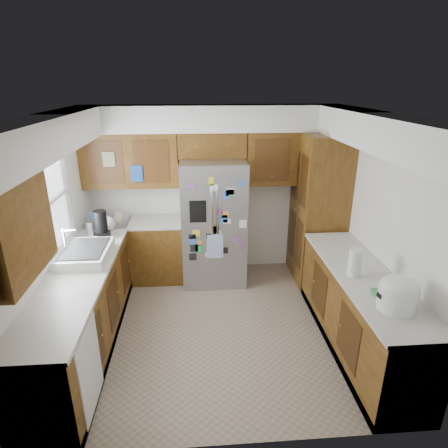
% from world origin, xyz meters
% --- Properties ---
extents(floor, '(3.60, 3.60, 0.00)m').
position_xyz_m(floor, '(0.00, 0.00, 0.00)').
color(floor, gray).
rests_on(floor, ground).
extents(room_shell, '(3.64, 3.24, 2.52)m').
position_xyz_m(room_shell, '(-0.11, 0.36, 1.82)').
color(room_shell, white).
rests_on(room_shell, ground).
extents(left_counter_run, '(1.36, 3.20, 0.92)m').
position_xyz_m(left_counter_run, '(-1.36, 0.03, 0.43)').
color(left_counter_run, '#4A290E').
rests_on(left_counter_run, ground).
extents(right_counter_run, '(0.63, 2.25, 0.92)m').
position_xyz_m(right_counter_run, '(1.50, -0.47, 0.42)').
color(right_counter_run, '#4A290E').
rests_on(right_counter_run, ground).
extents(pantry, '(0.60, 0.90, 2.15)m').
position_xyz_m(pantry, '(1.50, 1.15, 1.07)').
color(pantry, '#4A290E').
rests_on(pantry, ground).
extents(fridge, '(0.90, 0.79, 1.80)m').
position_xyz_m(fridge, '(-0.00, 1.20, 0.90)').
color(fridge, '#96969B').
rests_on(fridge, ground).
extents(bridge_cabinet, '(0.96, 0.34, 0.35)m').
position_xyz_m(bridge_cabinet, '(0.00, 1.43, 1.98)').
color(bridge_cabinet, '#4A290E').
rests_on(bridge_cabinet, fridge).
extents(fridge_top_items, '(0.91, 0.31, 0.29)m').
position_xyz_m(fridge_top_items, '(-0.14, 1.38, 2.28)').
color(fridge_top_items, '#142EC0').
rests_on(fridge_top_items, bridge_cabinet).
extents(sink_assembly, '(0.52, 0.70, 0.37)m').
position_xyz_m(sink_assembly, '(-1.50, 0.10, 0.99)').
color(sink_assembly, white).
rests_on(sink_assembly, left_counter_run).
extents(left_counter_clutter, '(0.41, 0.88, 0.38)m').
position_xyz_m(left_counter_clutter, '(-1.47, 0.83, 1.05)').
color(left_counter_clutter, black).
rests_on(left_counter_clutter, left_counter_run).
extents(rice_cooker, '(0.35, 0.34, 0.30)m').
position_xyz_m(rice_cooker, '(1.50, -1.11, 1.07)').
color(rice_cooker, white).
rests_on(rice_cooker, right_counter_run).
extents(paper_towel, '(0.13, 0.13, 0.29)m').
position_xyz_m(paper_towel, '(1.36, -0.50, 1.07)').
color(paper_towel, white).
rests_on(paper_towel, right_counter_run).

